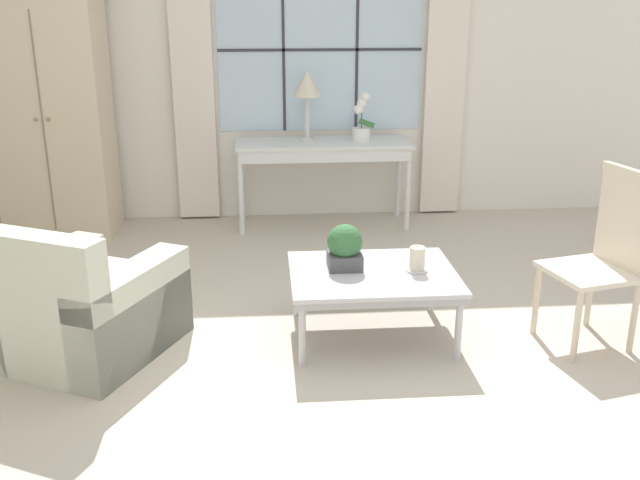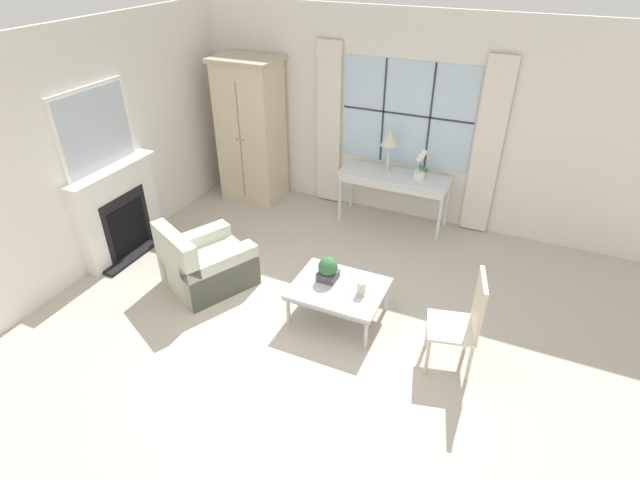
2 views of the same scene
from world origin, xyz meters
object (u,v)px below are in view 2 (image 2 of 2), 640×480
(armchair_upholstered, at_px, (206,265))
(table_lamp, at_px, (390,139))
(armoire, at_px, (251,130))
(side_chair_wooden, at_px, (465,319))
(potted_orchid, at_px, (420,167))
(fireplace, at_px, (117,203))
(potted_plant_small, at_px, (328,269))
(pillar_candle, at_px, (361,288))
(coffee_table, at_px, (339,290))
(console_table, at_px, (394,180))

(armchair_upholstered, bearing_deg, table_lamp, 59.30)
(armoire, bearing_deg, side_chair_wooden, -32.95)
(armoire, height_order, table_lamp, armoire)
(armoire, relative_size, armchair_upholstered, 1.82)
(potted_orchid, height_order, armchair_upholstered, potted_orchid)
(fireplace, distance_m, side_chair_wooden, 4.32)
(side_chair_wooden, bearing_deg, potted_orchid, 114.10)
(armoire, distance_m, potted_plant_small, 3.07)
(side_chair_wooden, xyz_separation_m, potted_plant_small, (-1.46, 0.24, -0.03))
(potted_orchid, height_order, pillar_candle, potted_orchid)
(side_chair_wooden, height_order, pillar_candle, side_chair_wooden)
(table_lamp, height_order, coffee_table, table_lamp)
(armchair_upholstered, bearing_deg, pillar_candle, 1.66)
(console_table, distance_m, potted_plant_small, 2.16)
(side_chair_wooden, distance_m, pillar_candle, 1.07)
(console_table, bearing_deg, pillar_candle, -80.99)
(side_chair_wooden, bearing_deg, console_table, 120.49)
(console_table, xyz_separation_m, armchair_upholstered, (-1.54, -2.30, -0.40))
(armchair_upholstered, relative_size, coffee_table, 1.20)
(potted_orchid, relative_size, side_chair_wooden, 0.40)
(fireplace, relative_size, potted_orchid, 5.16)
(armoire, relative_size, potted_plant_small, 7.93)
(potted_orchid, height_order, potted_plant_small, potted_orchid)
(fireplace, xyz_separation_m, potted_plant_small, (2.85, -0.01, -0.16))
(table_lamp, height_order, pillar_candle, table_lamp)
(table_lamp, xyz_separation_m, armchair_upholstered, (-1.41, -2.37, -0.94))
(fireplace, height_order, armoire, fireplace)
(console_table, bearing_deg, armoire, -178.97)
(potted_orchid, height_order, coffee_table, potted_orchid)
(fireplace, bearing_deg, table_lamp, 38.65)
(pillar_candle, bearing_deg, fireplace, 178.28)
(armchair_upholstered, height_order, coffee_table, armchair_upholstered)
(fireplace, xyz_separation_m, coffee_table, (3.01, -0.08, -0.33))
(potted_plant_small, xyz_separation_m, pillar_candle, (0.41, -0.09, -0.06))
(coffee_table, xyz_separation_m, pillar_candle, (0.25, -0.02, 0.11))
(console_table, bearing_deg, armchair_upholstered, -123.75)
(armoire, relative_size, side_chair_wooden, 2.05)
(armchair_upholstered, distance_m, coffee_table, 1.65)
(potted_orchid, bearing_deg, table_lamp, 173.06)
(fireplace, relative_size, side_chair_wooden, 2.08)
(potted_plant_small, bearing_deg, armchair_upholstered, -174.35)
(fireplace, relative_size, armoire, 1.01)
(table_lamp, bearing_deg, potted_orchid, -6.94)
(console_table, height_order, pillar_candle, console_table)
(armoire, height_order, console_table, armoire)
(potted_orchid, xyz_separation_m, coffee_table, (-0.23, -2.25, -0.54))
(fireplace, distance_m, table_lamp, 3.59)
(console_table, relative_size, coffee_table, 1.56)
(armoire, bearing_deg, armchair_upholstered, -73.28)
(fireplace, distance_m, armchair_upholstered, 1.44)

